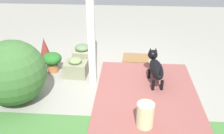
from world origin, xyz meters
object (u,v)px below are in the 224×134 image
(round_shrub, at_px, (13,73))
(doormat, at_px, (136,58))
(porch_pillar, at_px, (91,19))
(dog, at_px, (156,67))
(stone_planter_near, at_px, (76,68))
(terracotta_pot_broad, at_px, (52,60))
(stone_planter_nearest, at_px, (83,54))
(ceramic_urn, at_px, (145,115))
(terracotta_pot_spiky, at_px, (45,51))

(round_shrub, distance_m, doormat, 2.74)
(porch_pillar, distance_m, dog, 1.49)
(porch_pillar, height_order, stone_planter_near, porch_pillar)
(terracotta_pot_broad, bearing_deg, stone_planter_nearest, -139.35)
(stone_planter_nearest, height_order, round_shrub, round_shrub)
(stone_planter_near, relative_size, round_shrub, 0.43)
(porch_pillar, height_order, ceramic_urn, porch_pillar)
(terracotta_pot_broad, bearing_deg, dog, 171.47)
(stone_planter_nearest, relative_size, ceramic_urn, 1.04)
(porch_pillar, bearing_deg, doormat, -127.12)
(stone_planter_nearest, height_order, dog, dog)
(terracotta_pot_broad, xyz_separation_m, doormat, (-1.73, -0.72, -0.24))
(porch_pillar, xyz_separation_m, round_shrub, (1.20, 0.66, -0.71))
(porch_pillar, relative_size, terracotta_pot_broad, 6.09)
(stone_planter_near, height_order, round_shrub, round_shrub)
(stone_planter_near, relative_size, terracotta_pot_spiky, 0.81)
(stone_planter_near, bearing_deg, round_shrub, 47.02)
(dog, distance_m, ceramic_urn, 1.28)
(round_shrub, distance_m, ceramic_urn, 2.22)
(stone_planter_near, xyz_separation_m, terracotta_pot_spiky, (0.79, -0.57, 0.10))
(porch_pillar, height_order, terracotta_pot_broad, porch_pillar)
(stone_planter_nearest, xyz_separation_m, ceramic_urn, (-1.27, 2.03, 0.01))
(doormat, bearing_deg, terracotta_pot_spiky, 8.76)
(stone_planter_nearest, distance_m, terracotta_pot_spiky, 0.82)
(stone_planter_nearest, height_order, ceramic_urn, stone_planter_nearest)
(stone_planter_nearest, xyz_separation_m, doormat, (-1.18, -0.26, -0.18))
(porch_pillar, xyz_separation_m, terracotta_pot_broad, (0.89, -0.38, -1.00))
(round_shrub, bearing_deg, terracotta_pot_spiky, -91.48)
(porch_pillar, relative_size, terracotta_pot_spiky, 4.38)
(porch_pillar, height_order, doormat, porch_pillar)
(stone_planter_near, xyz_separation_m, terracotta_pot_broad, (0.52, -0.15, 0.08))
(ceramic_urn, distance_m, doormat, 2.30)
(ceramic_urn, bearing_deg, doormat, -87.71)
(doormat, bearing_deg, ceramic_urn, 92.29)
(stone_planter_near, bearing_deg, doormat, -144.14)
(round_shrub, relative_size, dog, 1.27)
(porch_pillar, distance_m, round_shrub, 1.55)
(porch_pillar, xyz_separation_m, doormat, (-0.83, -1.10, -1.23))
(ceramic_urn, height_order, doormat, ceramic_urn)
(terracotta_pot_broad, distance_m, dog, 2.09)
(stone_planter_nearest, xyz_separation_m, terracotta_pot_spiky, (0.82, 0.05, 0.08))
(doormat, bearing_deg, dog, 108.08)
(round_shrub, height_order, doormat, round_shrub)
(porch_pillar, xyz_separation_m, dog, (-1.17, -0.07, -0.91))
(stone_planter_near, distance_m, ceramic_urn, 1.92)
(round_shrub, xyz_separation_m, terracotta_pot_spiky, (-0.04, -1.45, -0.27))
(terracotta_pot_broad, relative_size, doormat, 0.70)
(round_shrub, height_order, terracotta_pot_spiky, round_shrub)
(terracotta_pot_spiky, bearing_deg, stone_planter_near, 144.32)
(ceramic_urn, bearing_deg, terracotta_pot_broad, -40.66)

